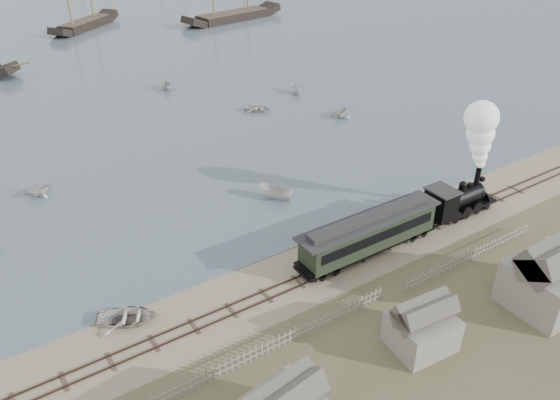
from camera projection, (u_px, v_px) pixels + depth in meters
ground at (295, 265)px, 44.73m from camera, size 600.00×600.00×0.00m
rail_track at (309, 277)px, 43.27m from camera, size 120.00×1.80×0.16m
picket_fence_west at (274, 350)px, 36.62m from camera, size 19.00×0.10×1.20m
picket_fence_east at (470, 261)px, 45.22m from camera, size 15.00×0.10×1.20m
shed_mid at (419, 345)px, 37.02m from camera, size 4.00×3.50×3.60m
shed_right at (544, 302)px, 40.77m from camera, size 6.00×5.00×5.10m
locomotive at (474, 166)px, 49.50m from camera, size 8.40×3.13×10.47m
passenger_coach at (369, 232)px, 45.09m from camera, size 13.68×2.64×3.32m
beached_dinghy at (128, 317)px, 38.76m from camera, size 4.77×5.30×0.90m
rowboat_1 at (38, 189)px, 54.14m from camera, size 2.88×3.18×1.46m
rowboat_2 at (275, 193)px, 53.49m from camera, size 3.77×3.16×1.40m
rowboat_3 at (258, 108)px, 73.99m from camera, size 4.45×4.48×0.76m
rowboat_4 at (342, 111)px, 71.88m from camera, size 4.03×4.20×1.71m
rowboat_5 at (296, 89)px, 80.07m from camera, size 3.45×2.16×1.25m
rowboat_7 at (166, 84)px, 81.30m from camera, size 3.60×3.25×1.68m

